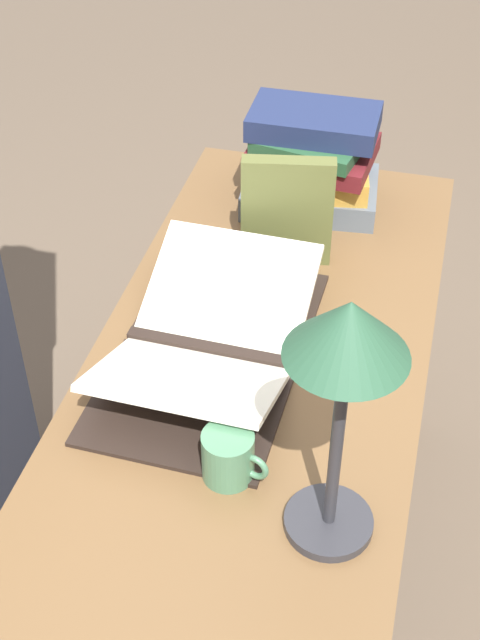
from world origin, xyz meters
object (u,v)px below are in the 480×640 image
object	(u,v)px
open_book	(210,341)
coffee_mug	(229,456)
book_stack_tall	(312,161)
reading_lamp	(346,360)
book_standing_upright	(287,211)

from	to	relation	value
open_book	coffee_mug	xyz separation A→B (m)	(0.26, 0.10, 0.01)
book_stack_tall	reading_lamp	bearing A→B (deg)	12.71
coffee_mug	book_standing_upright	bearing A→B (deg)	-176.67
book_stack_tall	coffee_mug	size ratio (longest dim) A/B	2.79
reading_lamp	coffee_mug	xyz separation A→B (m)	(-0.06, -0.17, -0.29)
open_book	book_standing_upright	xyz separation A→B (m)	(-0.31, 0.07, 0.08)
book_standing_upright	coffee_mug	bearing A→B (deg)	-7.40
book_stack_tall	reading_lamp	world-z (taller)	reading_lamp
open_book	book_stack_tall	size ratio (longest dim) A/B	1.81
reading_lamp	book_stack_tall	bearing A→B (deg)	-167.29
open_book	book_standing_upright	size ratio (longest dim) A/B	2.41
reading_lamp	coffee_mug	bearing A→B (deg)	-108.93
open_book	reading_lamp	xyz separation A→B (m)	(0.31, 0.27, 0.30)
book_standing_upright	coffee_mug	distance (m)	0.57
coffee_mug	book_stack_tall	bearing A→B (deg)	-178.24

